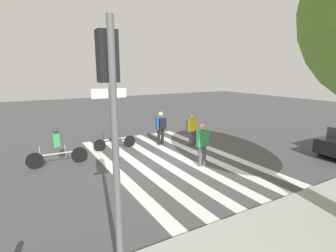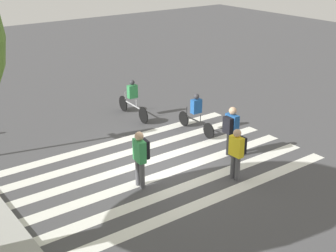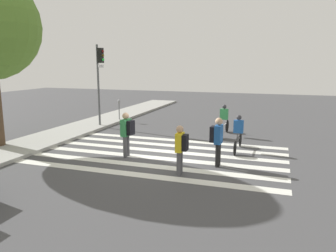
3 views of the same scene
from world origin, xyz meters
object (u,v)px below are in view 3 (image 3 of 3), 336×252
traffic_light (100,70)px  cyclist_near_curb (238,131)px  pedestrian_child_with_backpack (217,138)px  pedestrian_adult_blue_shirt (127,131)px  parking_meter (119,105)px  pedestrian_adult_tall_backpack (181,146)px  cyclist_far_lane (224,119)px

traffic_light → cyclist_near_curb: size_ratio=2.18×
pedestrian_child_with_backpack → pedestrian_adult_blue_shirt: (0.06, 3.65, 0.00)m
parking_meter → pedestrian_adult_tall_backpack: (-8.64, -6.75, -0.06)m
pedestrian_adult_blue_shirt → cyclist_near_curb: 4.76m
cyclist_far_lane → traffic_light: bearing=94.1°
pedestrian_adult_blue_shirt → pedestrian_adult_tall_backpack: bearing=-110.0°
cyclist_far_lane → cyclist_near_curb: cyclist_far_lane is taller
pedestrian_adult_tall_backpack → pedestrian_adult_blue_shirt: pedestrian_adult_blue_shirt is taller
parking_meter → cyclist_near_curb: (-4.89, -8.21, -0.20)m
pedestrian_adult_tall_backpack → traffic_light: bearing=45.1°
pedestrian_adult_blue_shirt → cyclist_near_curb: (2.37, -4.13, -0.20)m
pedestrian_adult_tall_backpack → cyclist_far_lane: size_ratio=0.69×
cyclist_far_lane → parking_meter: bearing=77.5°
parking_meter → cyclist_far_lane: bearing=-105.8°
cyclist_near_curb → pedestrian_child_with_backpack: bearing=170.4°
pedestrian_adult_tall_backpack → parking_meter: bearing=36.8°
traffic_light → parking_meter: (2.10, -0.08, -2.29)m
parking_meter → pedestrian_adult_blue_shirt: size_ratio=0.79×
traffic_light → pedestrian_adult_tall_backpack: bearing=-133.7°
traffic_light → cyclist_near_curb: (-2.78, -8.29, -2.49)m
pedestrian_adult_tall_backpack → cyclist_near_curb: bearing=-22.5°
traffic_light → cyclist_far_lane: size_ratio=1.96×
parking_meter → cyclist_far_lane: (-2.01, -7.12, -0.19)m
parking_meter → cyclist_near_curb: size_ratio=0.65×
parking_meter → cyclist_near_curb: cyclist_near_curb is taller
pedestrian_child_with_backpack → pedestrian_adult_tall_backpack: pedestrian_child_with_backpack is taller
pedestrian_child_with_backpack → pedestrian_adult_blue_shirt: same height
cyclist_near_curb → cyclist_far_lane: bearing=22.1°
traffic_light → pedestrian_adult_tall_backpack: 9.74m
pedestrian_adult_blue_shirt → cyclist_near_curb: bearing=-52.8°
pedestrian_adult_blue_shirt → cyclist_near_curb: pedestrian_adult_blue_shirt is taller
parking_meter → pedestrian_adult_tall_backpack: size_ratio=0.84×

